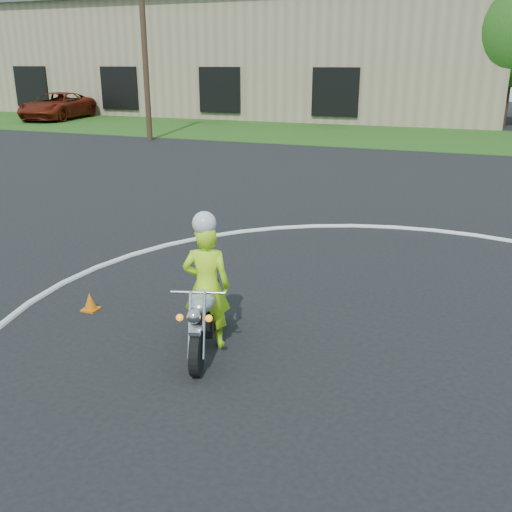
% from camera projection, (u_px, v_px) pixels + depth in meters
% --- Properties ---
extents(ground, '(120.00, 120.00, 0.00)m').
position_uv_depth(ground, '(356.00, 470.00, 5.64)').
color(ground, black).
rests_on(ground, ground).
extents(grass_strip, '(120.00, 10.00, 0.02)m').
position_uv_depth(grass_strip, '(463.00, 140.00, 29.48)').
color(grass_strip, '#1E4714').
rests_on(grass_strip, ground).
extents(primary_motorcycle, '(0.85, 1.96, 1.06)m').
position_uv_depth(primary_motorcycle, '(204.00, 315.00, 7.86)').
color(primary_motorcycle, black).
rests_on(primary_motorcycle, ground).
extents(rider_primary_grp, '(0.75, 0.61, 1.98)m').
position_uv_depth(rider_primary_grp, '(206.00, 283.00, 7.84)').
color(rider_primary_grp, '#BAFE1A').
rests_on(rider_primary_grp, ground).
extents(pickup_grp, '(4.01, 6.93, 1.82)m').
position_uv_depth(pickup_grp, '(57.00, 106.00, 39.51)').
color(pickup_grp, '#5F170A').
rests_on(pickup_grp, ground).
extents(warehouse, '(41.00, 17.00, 8.30)m').
position_uv_depth(warehouse, '(238.00, 57.00, 45.73)').
color(warehouse, tan).
rests_on(warehouse, ground).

